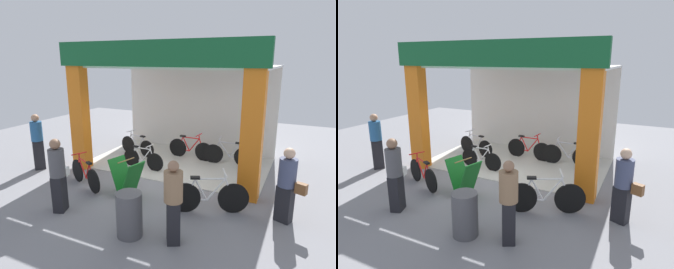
% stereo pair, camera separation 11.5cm
% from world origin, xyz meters
% --- Properties ---
extents(ground_plane, '(19.28, 19.28, 0.00)m').
position_xyz_m(ground_plane, '(0.00, 0.00, 0.00)').
color(ground_plane, gray).
rests_on(ground_plane, ground).
extents(shop_facade, '(5.84, 3.72, 3.80)m').
position_xyz_m(shop_facade, '(0.00, 1.76, 2.05)').
color(shop_facade, beige).
rests_on(shop_facade, ground).
extents(bicycle_inside_0, '(1.45, 0.40, 0.80)m').
position_xyz_m(bicycle_inside_0, '(-0.79, 0.68, 0.32)').
color(bicycle_inside_0, black).
rests_on(bicycle_inside_0, ground).
extents(bicycle_inside_1, '(1.63, 0.45, 0.90)m').
position_xyz_m(bicycle_inside_1, '(0.20, 2.20, 0.36)').
color(bicycle_inside_1, black).
rests_on(bicycle_inside_1, ground).
extents(bicycle_inside_2, '(1.52, 0.48, 0.86)m').
position_xyz_m(bicycle_inside_2, '(-1.65, 1.77, 0.34)').
color(bicycle_inside_2, black).
rests_on(bicycle_inside_2, ground).
extents(bicycle_inside_3, '(1.62, 0.45, 0.89)m').
position_xyz_m(bicycle_inside_3, '(1.54, 2.16, 0.36)').
color(bicycle_inside_3, black).
rests_on(bicycle_inside_3, ground).
extents(bicycle_parked_0, '(1.47, 0.69, 0.88)m').
position_xyz_m(bicycle_parked_0, '(-1.48, -1.16, 0.35)').
color(bicycle_parked_0, black).
rests_on(bicycle_parked_0, ground).
extents(bicycle_parked_1, '(1.63, 0.75, 0.97)m').
position_xyz_m(bicycle_parked_1, '(1.91, -1.04, 0.39)').
color(bicycle_parked_1, black).
rests_on(bicycle_parked_1, ground).
extents(sandwich_board_sign, '(0.89, 0.71, 0.95)m').
position_xyz_m(sandwich_board_sign, '(-0.19, -1.12, 0.47)').
color(sandwich_board_sign, '#197226').
rests_on(sandwich_board_sign, ground).
extents(pedestrian_0, '(0.64, 0.46, 1.62)m').
position_xyz_m(pedestrian_0, '(3.46, -0.71, 0.84)').
color(pedestrian_0, black).
rests_on(pedestrian_0, ground).
extents(pedestrian_1, '(0.48, 0.48, 1.73)m').
position_xyz_m(pedestrian_1, '(-3.68, -0.72, 0.90)').
color(pedestrian_1, black).
rests_on(pedestrian_1, ground).
extents(pedestrian_2, '(0.47, 0.47, 1.61)m').
position_xyz_m(pedestrian_2, '(1.66, -2.40, 0.83)').
color(pedestrian_2, black).
rests_on(pedestrian_2, ground).
extents(pedestrian_3, '(0.44, 0.65, 1.69)m').
position_xyz_m(pedestrian_3, '(-1.13, -2.40, 0.87)').
color(pedestrian_3, black).
rests_on(pedestrian_3, ground).
extents(trash_bin, '(0.51, 0.51, 0.89)m').
position_xyz_m(trash_bin, '(0.81, -2.56, 0.44)').
color(trash_bin, '#4C4C51').
rests_on(trash_bin, ground).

